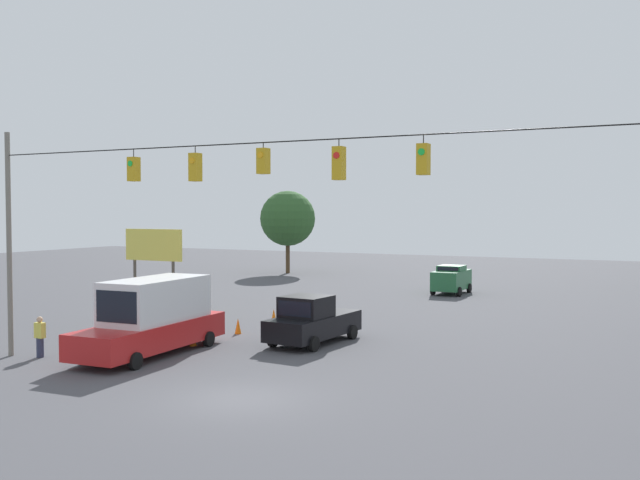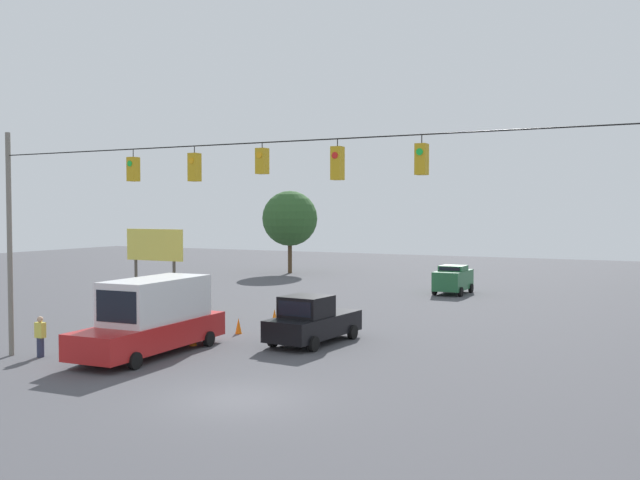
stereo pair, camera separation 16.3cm
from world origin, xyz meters
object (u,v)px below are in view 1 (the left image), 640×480
Objects in this scene: overhead_signal_span at (264,213)px; tree_horizon_right at (288,218)px; work_zone_sign at (133,303)px; traffic_cone_nearest at (193,337)px; traffic_cone_second at (238,326)px; sedan_green_withflow_deep at (451,279)px; pedestrian at (40,337)px; traffic_cone_third at (274,316)px; roadside_billboard at (154,253)px; box_truck_red_parked_shoulder at (153,317)px; pickup_truck_black_withflow_mid at (312,321)px.

tree_horizon_right is (20.17, -37.58, -0.66)m from overhead_signal_span.
tree_horizon_right reaches higher than work_zone_sign.
traffic_cone_nearest and traffic_cone_second have the same top height.
traffic_cone_nearest is at bearing 112.66° from tree_horizon_right.
sedan_green_withflow_deep is 29.34m from pedestrian.
sedan_green_withflow_deep reaches higher than traffic_cone_third.
roadside_billboard reaches higher than pedestrian.
traffic_cone_second is 0.10× the size of tree_horizon_right.
overhead_signal_span is at bearing 118.22° from tree_horizon_right.
work_zone_sign is (6.01, 25.46, 0.96)m from sedan_green_withflow_deep.
box_truck_red_parked_shoulder is 10.29× the size of traffic_cone_third.
work_zone_sign reaches higher than traffic_cone_nearest.
overhead_signal_span reaches higher than work_zone_sign.
sedan_green_withflow_deep is (-4.87, -25.58, -0.46)m from box_truck_red_parked_shoulder.
tree_horizon_right is (9.71, -37.29, 4.23)m from pedestrian.
traffic_cone_third is 0.46× the size of pedestrian.
box_truck_red_parked_shoulder is 9.48m from roadside_billboard.
roadside_billboard reaches higher than traffic_cone_second.
box_truck_red_parked_shoulder is 8.99m from traffic_cone_third.
tree_horizon_right is at bearing -26.89° from sedan_green_withflow_deep.
traffic_cone_second is at bearing -8.13° from pickup_truck_black_withflow_mid.
roadside_billboard is at bearing 104.89° from tree_horizon_right.
work_zone_sign is (1.15, -0.12, 0.50)m from box_truck_red_parked_shoulder.
traffic_cone_nearest is 0.10× the size of tree_horizon_right.
tree_horizon_right reaches higher than sedan_green_withflow_deep.
roadside_billboard is 10.32m from pedestrian.
roadside_billboard is (5.90, -7.14, 2.04)m from box_truck_red_parked_shoulder.
traffic_cone_second is at bearing 115.09° from tree_horizon_right.
pedestrian reaches higher than traffic_cone_third.
traffic_cone_third is 29.59m from tree_horizon_right.
sedan_green_withflow_deep is at bearing -100.77° from box_truck_red_parked_shoulder.
traffic_cone_nearest is 2.98m from work_zone_sign.
overhead_signal_span is 28.85m from sedan_green_withflow_deep.
work_zone_sign is at bearing 39.07° from pickup_truck_black_withflow_mid.
sedan_green_withflow_deep is 17.27m from traffic_cone_third.
box_truck_red_parked_shoulder is 1.94× the size of sedan_green_withflow_deep.
tree_horizon_right reaches higher than traffic_cone_third.
tree_horizon_right is (7.34, -27.62, 1.50)m from roadside_billboard.
work_zone_sign is (1.54, 1.97, 1.62)m from traffic_cone_nearest.
pickup_truck_black_withflow_mid is 0.69× the size of tree_horizon_right.
tree_horizon_right is at bearing -62.20° from traffic_cone_third.
overhead_signal_span is 6.04× the size of sedan_green_withflow_deep.
tree_horizon_right reaches higher than roadside_billboard.
sedan_green_withflow_deep reaches higher than pedestrian.
pedestrian is (3.93, 4.62, 0.43)m from traffic_cone_nearest.
pickup_truck_black_withflow_mid is 11.12m from roadside_billboard.
box_truck_red_parked_shoulder is at bearing 46.03° from pickup_truck_black_withflow_mid.
roadside_billboard is at bearing -38.73° from traffic_cone_nearest.
overhead_signal_span reaches higher than tree_horizon_right.
work_zone_sign reaches higher than pedestrian.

